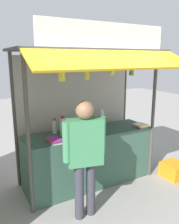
# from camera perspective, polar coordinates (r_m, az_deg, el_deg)

# --- Properties ---
(ground_plane) EXTENTS (20.00, 20.00, 0.00)m
(ground_plane) POSITION_cam_1_polar(r_m,az_deg,el_deg) (4.39, -0.00, -16.96)
(ground_plane) COLOR gray
(stall_counter) EXTENTS (2.28, 0.67, 0.97)m
(stall_counter) POSITION_cam_1_polar(r_m,az_deg,el_deg) (4.17, -0.00, -11.21)
(stall_counter) COLOR #385B4C
(stall_counter) RESTS_ON ground
(stall_structure) EXTENTS (2.48, 1.59, 2.70)m
(stall_structure) POSITION_cam_1_polar(r_m,az_deg,el_deg) (3.96, -1.03, 5.02)
(stall_structure) COLOR #4C4742
(stall_structure) RESTS_ON ground
(water_bottle_far_right) EXTENTS (0.06, 0.06, 0.23)m
(water_bottle_far_right) POSITION_cam_1_polar(r_m,az_deg,el_deg) (4.16, -0.81, -2.61)
(water_bottle_far_right) COLOR silver
(water_bottle_far_right) RESTS_ON stall_counter
(water_bottle_rear_center) EXTENTS (0.08, 0.08, 0.30)m
(water_bottle_rear_center) POSITION_cam_1_polar(r_m,az_deg,el_deg) (4.34, 3.05, -1.51)
(water_bottle_rear_center) COLOR silver
(water_bottle_rear_center) RESTS_ON stall_counter
(water_bottle_front_left) EXTENTS (0.09, 0.09, 0.32)m
(water_bottle_front_left) POSITION_cam_1_polar(r_m,az_deg,el_deg) (3.83, -6.71, -3.48)
(water_bottle_front_left) COLOR silver
(water_bottle_front_left) RESTS_ON stall_counter
(water_bottle_back_right) EXTENTS (0.07, 0.07, 0.26)m
(water_bottle_back_right) POSITION_cam_1_polar(r_m,az_deg,el_deg) (3.91, -8.69, -3.57)
(water_bottle_back_right) COLOR silver
(water_bottle_back_right) RESTS_ON stall_counter
(magazine_stack_far_left) EXTENTS (0.18, 0.27, 0.06)m
(magazine_stack_far_left) POSITION_cam_1_polar(r_m,az_deg,el_deg) (3.87, -3.01, -5.03)
(magazine_stack_far_left) COLOR blue
(magazine_stack_far_left) RESTS_ON stall_counter
(magazine_stack_left) EXTENTS (0.24, 0.26, 0.06)m
(magazine_stack_left) POSITION_cam_1_polar(r_m,az_deg,el_deg) (4.35, 12.56, -3.29)
(magazine_stack_left) COLOR purple
(magazine_stack_left) RESTS_ON stall_counter
(magazine_stack_right) EXTENTS (0.20, 0.29, 0.06)m
(magazine_stack_right) POSITION_cam_1_polar(r_m,az_deg,el_deg) (3.55, -8.78, -6.95)
(magazine_stack_right) COLOR white
(magazine_stack_right) RESTS_ON stall_counter
(banana_bunch_leftmost) EXTENTS (0.10, 0.09, 0.31)m
(banana_bunch_leftmost) POSITION_cam_1_polar(r_m,az_deg,el_deg) (3.28, -0.65, 9.24)
(banana_bunch_leftmost) COLOR #332D23
(banana_bunch_inner_right) EXTENTS (0.09, 0.09, 0.26)m
(banana_bunch_inner_right) POSITION_cam_1_polar(r_m,az_deg,el_deg) (3.51, 5.65, 10.38)
(banana_bunch_inner_right) COLOR #332D23
(banana_bunch_inner_left) EXTENTS (0.10, 0.10, 0.28)m
(banana_bunch_inner_left) POSITION_cam_1_polar(r_m,az_deg,el_deg) (3.73, 10.45, 10.14)
(banana_bunch_inner_left) COLOR #332D23
(banana_bunch_rightmost) EXTENTS (0.11, 0.11, 0.32)m
(banana_bunch_rightmost) POSITION_cam_1_polar(r_m,az_deg,el_deg) (3.12, -6.88, 9.01)
(banana_bunch_rightmost) COLOR #332D23
(vendor_person) EXTENTS (0.64, 0.31, 1.68)m
(vendor_person) POSITION_cam_1_polar(r_m,az_deg,el_deg) (3.12, -1.14, -9.36)
(vendor_person) COLOR #383842
(vendor_person) RESTS_ON ground
(plastic_crate) EXTENTS (0.41, 0.41, 0.28)m
(plastic_crate) POSITION_cam_1_polar(r_m,az_deg,el_deg) (4.77, 20.16, -13.37)
(plastic_crate) COLOR orange
(plastic_crate) RESTS_ON ground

